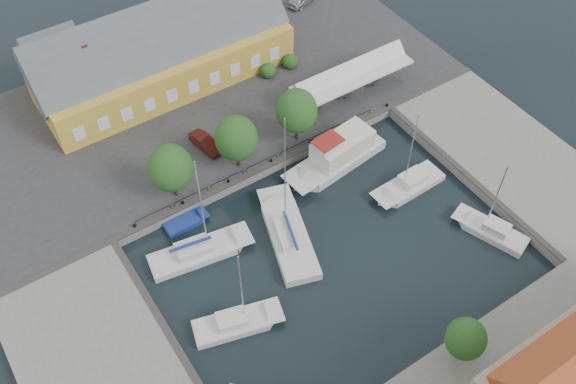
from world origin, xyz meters
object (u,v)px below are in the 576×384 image
object	(u,v)px
tent_canopy	(352,75)
trawler	(338,156)
center_sailboat	(289,236)
launch_nw	(186,223)
west_boat_c	(236,324)
west_boat_a	(198,253)
east_boat_c	(491,232)
warehouse	(156,55)
east_boat_b	(409,186)
car_red	(205,143)

from	to	relation	value
tent_canopy	trawler	distance (m)	10.10
center_sailboat	launch_nw	distance (m)	9.93
trawler	west_boat_c	distance (m)	21.02
west_boat_a	east_boat_c	bearing A→B (deg)	-28.44
warehouse	east_boat_b	world-z (taller)	warehouse
car_red	warehouse	bearing A→B (deg)	75.89
east_boat_c	tent_canopy	bearing A→B (deg)	89.44
east_boat_c	west_boat_a	bearing A→B (deg)	151.56
east_boat_b	east_boat_c	bearing A→B (deg)	-72.47
warehouse	launch_nw	xyz separation A→B (m)	(-7.00, -19.24, -4.34)
east_boat_b	west_boat_c	bearing A→B (deg)	-170.39
east_boat_b	tent_canopy	bearing A→B (deg)	77.79
east_boat_c	launch_nw	xyz separation A→B (m)	(-23.38, 16.84, -0.17)
warehouse	car_red	size ratio (longest dim) A/B	7.08
car_red	west_boat_c	world-z (taller)	west_boat_c
tent_canopy	east_boat_c	size ratio (longest dim) A/B	1.49
center_sailboat	warehouse	bearing A→B (deg)	90.41
center_sailboat	west_boat_c	bearing A→B (deg)	-149.53
tent_canopy	warehouse	bearing A→B (deg)	140.14
center_sailboat	west_boat_c	size ratio (longest dim) A/B	1.42
tent_canopy	west_boat_c	distance (m)	30.70
tent_canopy	west_boat_c	xyz separation A→B (m)	(-25.10, -17.35, -3.42)
tent_canopy	launch_nw	xyz separation A→B (m)	(-23.59, -5.38, -3.59)
center_sailboat	launch_nw	bearing A→B (deg)	136.35
warehouse	east_boat_c	xyz separation A→B (m)	(16.38, -36.08, -4.17)
west_boat_c	west_boat_a	bearing A→B (deg)	84.20
warehouse	west_boat_a	bearing A→B (deg)	-108.41
east_boat_b	warehouse	bearing A→B (deg)	116.44
tent_canopy	east_boat_b	world-z (taller)	east_boat_b
car_red	launch_nw	bearing A→B (deg)	-141.17
warehouse	launch_nw	world-z (taller)	warehouse
car_red	launch_nw	distance (m)	9.37
east_boat_c	launch_nw	bearing A→B (deg)	144.23
east_boat_b	east_boat_c	xyz separation A→B (m)	(2.73, -8.63, -0.00)
east_boat_c	west_boat_a	xyz separation A→B (m)	(-24.05, 13.03, 0.01)
trawler	east_boat_b	bearing A→B (deg)	-59.62
trawler	launch_nw	xyz separation A→B (m)	(-16.73, 1.52, -0.93)
launch_nw	warehouse	bearing A→B (deg)	70.01
east_boat_b	west_boat_a	world-z (taller)	west_boat_a
east_boat_b	east_boat_c	distance (m)	9.05
trawler	west_boat_c	size ratio (longest dim) A/B	1.14
car_red	east_boat_c	size ratio (longest dim) A/B	0.43
east_boat_c	launch_nw	size ratio (longest dim) A/B	2.15
warehouse	tent_canopy	bearing A→B (deg)	-39.86
car_red	west_boat_c	xyz separation A→B (m)	(-7.60, -18.91, -1.40)
center_sailboat	launch_nw	xyz separation A→B (m)	(-7.18, 6.85, -0.27)
trawler	launch_nw	size ratio (longest dim) A/B	2.75
east_boat_b	west_boat_c	size ratio (longest dim) A/B	1.04
west_boat_a	launch_nw	size ratio (longest dim) A/B	2.90
car_red	east_boat_c	xyz separation A→B (m)	(17.29, -23.78, -1.40)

